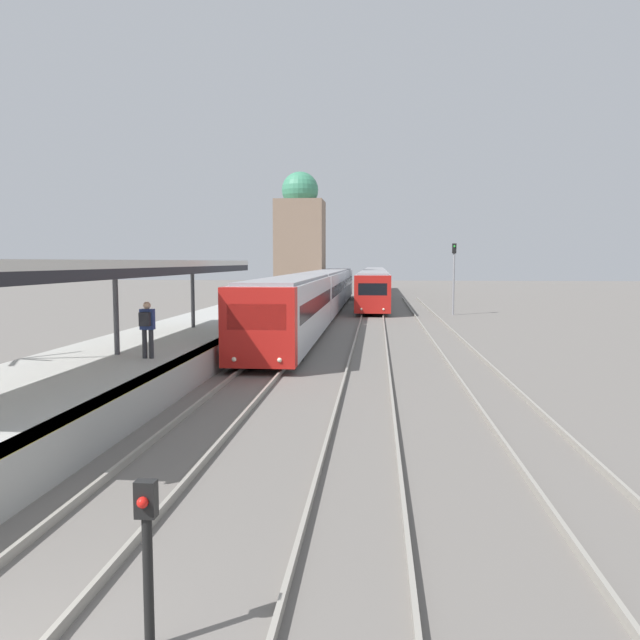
{
  "coord_description": "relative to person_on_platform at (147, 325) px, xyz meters",
  "views": [
    {
      "loc": [
        3.9,
        -4.2,
        3.78
      ],
      "look_at": [
        1.81,
        18.68,
        1.61
      ],
      "focal_mm": 35.0,
      "sensor_mm": 36.0,
      "label": 1
    }
  ],
  "objects": [
    {
      "name": "signal_post_near",
      "position": [
        4.48,
        -11.91,
        -0.88
      ],
      "size": [
        0.2,
        0.22,
        1.69
      ],
      "color": "black",
      "rests_on": "ground_plane"
    },
    {
      "name": "signal_mast_far",
      "position": [
        12.05,
        27.13,
        1.23
      ],
      "size": [
        0.28,
        0.29,
        5.03
      ],
      "color": "gray",
      "rests_on": "ground_plane"
    },
    {
      "name": "train_far",
      "position": [
        6.38,
        47.49,
        -0.29
      ],
      "size": [
        2.51,
        46.1,
        2.95
      ],
      "color": "red",
      "rests_on": "ground_plane"
    },
    {
      "name": "distant_domed_building",
      "position": [
        -0.65,
        41.77,
        3.84
      ],
      "size": [
        4.5,
        4.5,
        12.2
      ],
      "color": "#89705B",
      "rests_on": "ground_plane"
    },
    {
      "name": "person_on_platform",
      "position": [
        0.0,
        0.0,
        0.0
      ],
      "size": [
        0.4,
        0.4,
        1.66
      ],
      "color": "#2D2D33",
      "rests_on": "station_platform"
    },
    {
      "name": "platform_canopy",
      "position": [
        -1.17,
        0.67,
        1.76
      ],
      "size": [
        4.0,
        19.82,
        2.87
      ],
      "color": "beige",
      "rests_on": "station_platform"
    },
    {
      "name": "train_near",
      "position": [
        2.76,
        25.89,
        -0.24
      ],
      "size": [
        2.54,
        46.94,
        3.05
      ],
      "color": "red",
      "rests_on": "ground_plane"
    }
  ]
}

